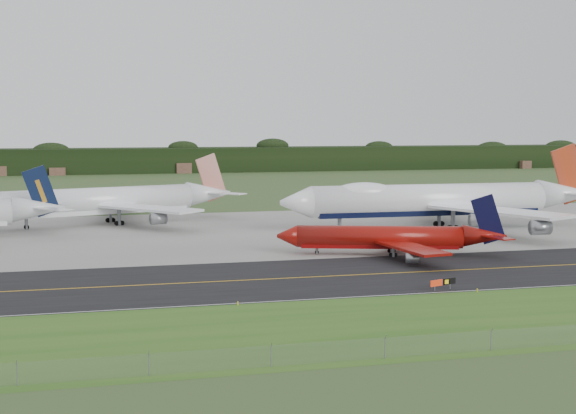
# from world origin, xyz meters

# --- Properties ---
(ground) EXTENTS (600.00, 600.00, 0.00)m
(ground) POSITION_xyz_m (0.00, 0.00, 0.00)
(ground) COLOR #324A22
(ground) RESTS_ON ground
(grass_verge) EXTENTS (400.00, 30.00, 0.01)m
(grass_verge) POSITION_xyz_m (0.00, -35.00, 0.01)
(grass_verge) COLOR #2B581A
(grass_verge) RESTS_ON ground
(taxiway) EXTENTS (400.00, 32.00, 0.02)m
(taxiway) POSITION_xyz_m (0.00, -4.00, 0.01)
(taxiway) COLOR black
(taxiway) RESTS_ON ground
(apron) EXTENTS (400.00, 78.00, 0.01)m
(apron) POSITION_xyz_m (0.00, 51.00, 0.01)
(apron) COLOR slate
(apron) RESTS_ON ground
(taxiway_centreline) EXTENTS (400.00, 0.40, 0.00)m
(taxiway_centreline) POSITION_xyz_m (0.00, -4.00, 0.03)
(taxiway_centreline) COLOR orange
(taxiway_centreline) RESTS_ON taxiway
(taxiway_edge_line) EXTENTS (400.00, 0.25, 0.00)m
(taxiway_edge_line) POSITION_xyz_m (0.00, -19.50, 0.03)
(taxiway_edge_line) COLOR silver
(taxiway_edge_line) RESTS_ON taxiway
(perimeter_fence) EXTENTS (320.00, 0.10, 320.00)m
(perimeter_fence) POSITION_xyz_m (0.00, -48.00, 1.10)
(perimeter_fence) COLOR slate
(perimeter_fence) RESTS_ON ground
(horizon_treeline) EXTENTS (700.00, 25.00, 12.00)m
(horizon_treeline) POSITION_xyz_m (0.00, 273.76, 5.47)
(horizon_treeline) COLOR black
(horizon_treeline) RESTS_ON ground
(jet_ba_747) EXTENTS (76.95, 63.90, 19.39)m
(jet_ba_747) POSITION_xyz_m (30.42, 44.99, 6.60)
(jet_ba_747) COLOR white
(jet_ba_747) RESTS_ON ground
(jet_red_737) EXTENTS (41.27, 32.83, 11.37)m
(jet_red_737) POSITION_xyz_m (6.54, 13.13, 3.14)
(jet_red_737) COLOR maroon
(jet_red_737) RESTS_ON ground
(jet_star_tail) EXTENTS (61.68, 50.44, 16.53)m
(jet_star_tail) POSITION_xyz_m (-41.82, 71.81, 5.51)
(jet_star_tail) COLOR white
(jet_star_tail) RESTS_ON ground
(taxiway_sign) EXTENTS (4.60, 1.70, 1.60)m
(taxiway_sign) POSITION_xyz_m (2.33, -17.98, 1.13)
(taxiway_sign) COLOR slate
(taxiway_sign) RESTS_ON ground
(edge_marker_left) EXTENTS (0.16, 0.16, 0.50)m
(edge_marker_left) POSITION_xyz_m (-28.37, -20.50, 0.25)
(edge_marker_left) COLOR yellow
(edge_marker_left) RESTS_ON ground
(edge_marker_center) EXTENTS (0.16, 0.16, 0.50)m
(edge_marker_center) POSITION_xyz_m (6.51, -20.50, 0.25)
(edge_marker_center) COLOR yellow
(edge_marker_center) RESTS_ON ground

